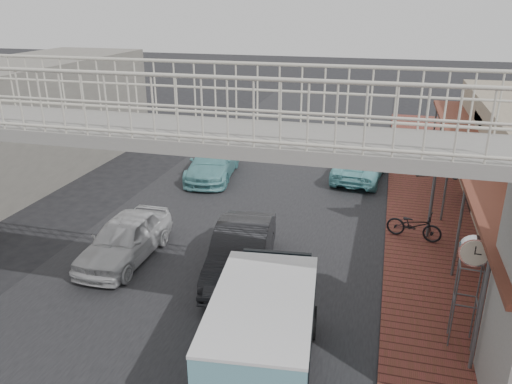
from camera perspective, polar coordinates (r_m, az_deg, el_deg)
The scene contains 14 objects.
ground at distance 15.32m, azimuth -4.92°, elevation -8.22°, with size 120.00×120.00×0.00m, color black.
road_strip at distance 15.32m, azimuth -4.92°, elevation -8.20°, with size 10.00×60.00×0.01m, color black.
sidewalk at distance 17.31m, azimuth 19.51°, elevation -5.65°, with size 3.00×40.00×0.10m, color brown.
footbridge at distance 10.64m, azimuth -12.67°, elevation -3.32°, with size 16.40×2.40×6.34m.
building_far_left at distance 24.78m, azimuth -25.00°, elevation 7.52°, with size 5.00×14.00×5.00m, color gray.
white_hatchback at distance 15.79m, azimuth -14.76°, elevation -5.16°, with size 1.62×4.03×1.37m, color silver.
dark_sedan at distance 14.46m, azimuth -1.70°, elevation -6.77°, with size 1.54×4.43×1.46m, color black.
angkot_curb at distance 22.67m, azimuth 11.81°, elevation 2.93°, with size 1.97×4.27×1.19m, color #77C9CE.
angkot_far at distance 22.51m, azimuth -4.94°, elevation 3.39°, with size 1.88×4.62×1.34m, color #67ADB2.
angkot_van at distance 10.36m, azimuth 0.91°, elevation -15.03°, with size 2.44×4.60×2.17m.
motorcycle_near at distance 17.22m, azimuth 17.62°, elevation -3.64°, with size 0.62×1.79×0.94m, color black.
motorcycle_far at distance 25.33m, azimuth 17.56°, elevation 4.31°, with size 0.47×1.65×0.99m, color black.
street_clock at distance 11.79m, azimuth 23.60°, elevation -6.75°, with size 0.67×0.56×2.68m.
arrow_sign at distance 17.08m, azimuth 22.44°, elevation 3.10°, with size 1.93×1.28×3.19m.
Camera 1 is at (4.69, -12.53, 7.47)m, focal length 35.00 mm.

